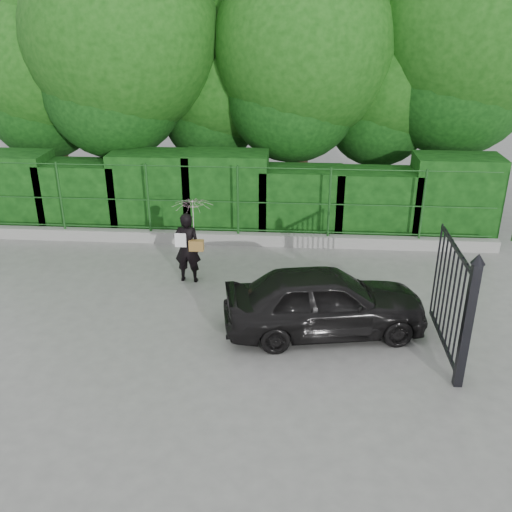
{
  "coord_description": "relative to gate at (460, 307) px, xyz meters",
  "views": [
    {
      "loc": [
        1.86,
        -9.14,
        5.75
      ],
      "look_at": [
        1.1,
        1.3,
        1.1
      ],
      "focal_mm": 40.0,
      "sensor_mm": 36.0,
      "label": 1
    }
  ],
  "objects": [
    {
      "name": "fence",
      "position": [
        -4.38,
        5.22,
        0.01
      ],
      "size": [
        14.13,
        0.06,
        1.8
      ],
      "color": "#1B4E1B",
      "rests_on": "kerb"
    },
    {
      "name": "woman",
      "position": [
        -5.0,
        3.06,
        0.06
      ],
      "size": [
        0.9,
        0.9,
        1.91
      ],
      "color": "black",
      "rests_on": "ground"
    },
    {
      "name": "kerb",
      "position": [
        -4.6,
        5.22,
        -1.04
      ],
      "size": [
        14.0,
        0.25,
        0.3
      ],
      "primitive_type": "cube",
      "color": "#9E9E99",
      "rests_on": "ground"
    },
    {
      "name": "hedge",
      "position": [
        -4.61,
        6.22,
        -0.18
      ],
      "size": [
        14.2,
        1.2,
        2.19
      ],
      "color": "black",
      "rests_on": "ground"
    },
    {
      "name": "trees",
      "position": [
        -3.46,
        8.46,
        3.43
      ],
      "size": [
        17.1,
        6.15,
        8.08
      ],
      "color": "black",
      "rests_on": "ground"
    },
    {
      "name": "ground",
      "position": [
        -4.6,
        0.72,
        -1.19
      ],
      "size": [
        80.0,
        80.0,
        0.0
      ],
      "primitive_type": "plane",
      "color": "gray"
    },
    {
      "name": "car",
      "position": [
        -2.14,
        1.08,
        -0.54
      ],
      "size": [
        3.99,
        2.15,
        1.29
      ],
      "primitive_type": "imported",
      "rotation": [
        0.0,
        0.0,
        1.74
      ],
      "color": "black",
      "rests_on": "ground"
    },
    {
      "name": "gate",
      "position": [
        0.0,
        0.0,
        0.0
      ],
      "size": [
        0.22,
        2.33,
        2.36
      ],
      "color": "black",
      "rests_on": "ground"
    }
  ]
}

